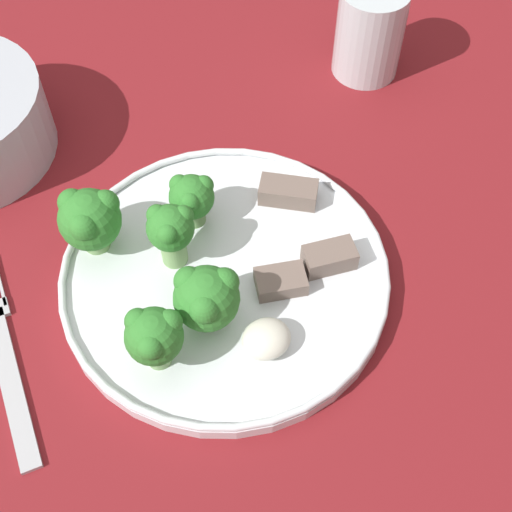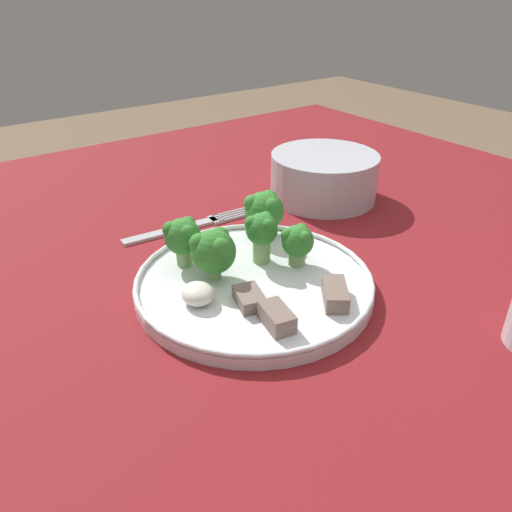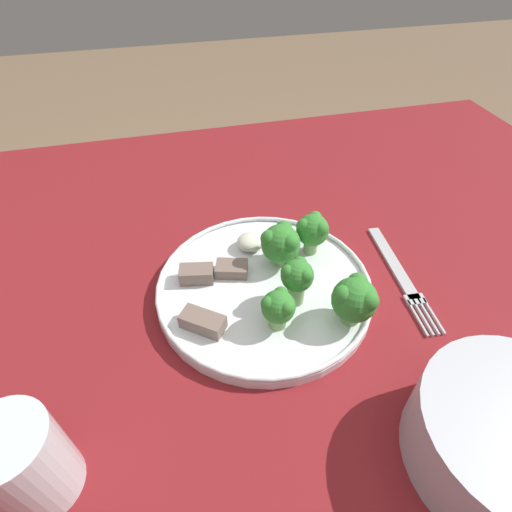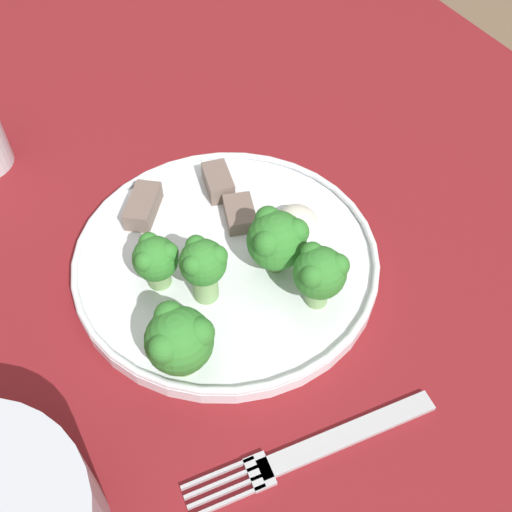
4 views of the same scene
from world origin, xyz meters
The scene contains 14 objects.
table centered at (0.00, 0.00, 0.67)m, with size 1.29×1.11×0.76m.
dinner_plate centered at (-0.02, -0.09, 0.77)m, with size 0.26×0.26×0.02m.
fork centered at (-0.20, -0.08, 0.77)m, with size 0.03×0.19×0.00m.
cream_bowl centered at (-0.17, 0.14, 0.80)m, with size 0.16×0.16×0.07m.
drinking_glass centered at (0.21, 0.07, 0.80)m, with size 0.07×0.07×0.09m.
broccoli_floret_near_rim_left centered at (-0.10, -0.14, 0.81)m, with size 0.04×0.04×0.06m.
broccoli_floret_center_left centered at (-0.05, -0.13, 0.81)m, with size 0.05×0.05×0.06m.
broccoli_floret_back_left centered at (-0.10, -0.02, 0.81)m, with size 0.05×0.05×0.06m.
broccoli_floret_front_left centered at (-0.02, -0.03, 0.81)m, with size 0.04×0.04×0.05m.
broccoli_floret_center_back centered at (-0.05, -0.06, 0.82)m, with size 0.04×0.04×0.06m.
meat_slice_front_slice centered at (0.06, -0.05, 0.79)m, with size 0.05×0.05×0.02m.
meat_slice_middle_slice centered at (0.05, -0.12, 0.79)m, with size 0.04×0.03×0.02m.
meat_slice_rear_slice centered at (0.01, -0.12, 0.78)m, with size 0.04×0.04×0.01m.
sauce_dollop centered at (-0.02, -0.16, 0.79)m, with size 0.04×0.03×0.02m.
Camera 3 is at (0.07, 0.22, 1.14)m, focal length 28.00 mm.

